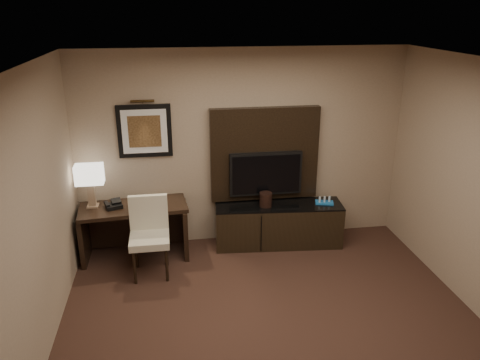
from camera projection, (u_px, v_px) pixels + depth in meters
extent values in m
cube|color=#311D16|center=(282.00, 353.00, 4.58)|extent=(4.50, 5.00, 0.01)
cube|color=silver|center=(293.00, 73.00, 3.64)|extent=(4.50, 5.00, 0.01)
cube|color=gray|center=(242.00, 148.00, 6.42)|extent=(4.50, 0.01, 2.70)
cube|color=gray|center=(17.00, 248.00, 3.79)|extent=(0.01, 5.00, 2.70)
cube|color=black|center=(135.00, 231.00, 6.23)|extent=(1.43, 0.71, 0.74)
cube|color=black|center=(278.00, 224.00, 6.58)|extent=(1.79, 0.64, 0.60)
cube|color=black|center=(265.00, 154.00, 6.44)|extent=(1.50, 0.12, 1.30)
cube|color=black|center=(266.00, 174.00, 6.43)|extent=(1.00, 0.08, 0.60)
cube|color=black|center=(145.00, 131.00, 6.11)|extent=(0.70, 0.04, 0.70)
cylinder|color=#3F2C14|center=(142.00, 101.00, 5.94)|extent=(0.04, 0.04, 0.30)
cube|color=#1B4AB5|center=(142.00, 207.00, 6.05)|extent=(0.31, 0.38, 0.02)
imported|color=#BBA593|center=(145.00, 197.00, 6.08)|extent=(0.16, 0.10, 0.22)
cylinder|color=black|center=(266.00, 199.00, 6.39)|extent=(0.18, 0.18, 0.19)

